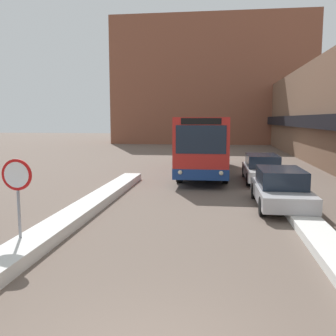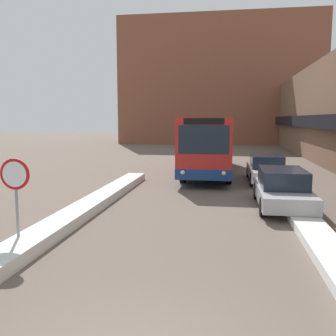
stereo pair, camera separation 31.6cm
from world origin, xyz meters
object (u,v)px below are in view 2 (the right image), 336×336
(city_bus, at_px, (209,143))
(parked_car_middle, at_px, (266,168))
(parked_car_front, at_px, (282,188))
(stop_sign, at_px, (15,184))

(city_bus, xyz_separation_m, parked_car_middle, (3.05, -2.55, -1.10))
(city_bus, relative_size, parked_car_middle, 2.46)
(city_bus, relative_size, parked_car_front, 2.54)
(parked_car_front, distance_m, stop_sign, 9.08)
(city_bus, relative_size, stop_sign, 4.97)
(parked_car_front, xyz_separation_m, stop_sign, (-7.07, -5.61, 0.93))
(city_bus, distance_m, parked_car_middle, 4.13)
(stop_sign, bearing_deg, parked_car_front, 38.44)
(city_bus, height_order, parked_car_front, city_bus)
(city_bus, bearing_deg, stop_sign, -106.07)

